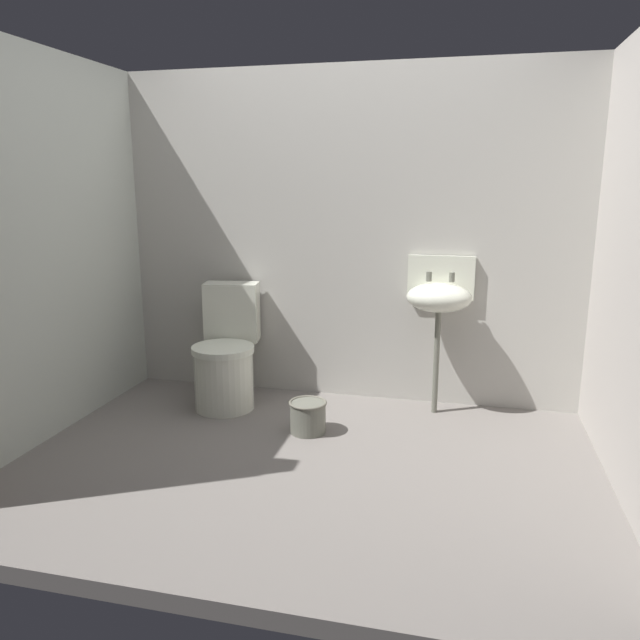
% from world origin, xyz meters
% --- Properties ---
extents(ground_plane, '(3.44, 2.41, 0.08)m').
position_xyz_m(ground_plane, '(0.00, 0.00, -0.04)').
color(ground_plane, slate).
extents(wall_back, '(3.44, 0.10, 2.17)m').
position_xyz_m(wall_back, '(0.00, 1.05, 1.08)').
color(wall_back, '#B4B1A8').
rests_on(wall_back, ground).
extents(wall_left, '(0.10, 2.21, 2.17)m').
position_xyz_m(wall_left, '(-1.57, 0.10, 1.08)').
color(wall_left, '#AEB3A8').
rests_on(wall_left, ground).
extents(toilet_near_wall, '(0.47, 0.64, 0.78)m').
position_xyz_m(toilet_near_wall, '(-0.73, 0.65, 0.32)').
color(toilet_near_wall, silver).
rests_on(toilet_near_wall, ground).
extents(sink, '(0.42, 0.35, 0.99)m').
position_xyz_m(sink, '(0.62, 0.84, 0.75)').
color(sink, '#67685C').
rests_on(sink, ground).
extents(bucket, '(0.23, 0.23, 0.19)m').
position_xyz_m(bucket, '(-0.09, 0.31, 0.10)').
color(bucket, '#67685C').
rests_on(bucket, ground).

